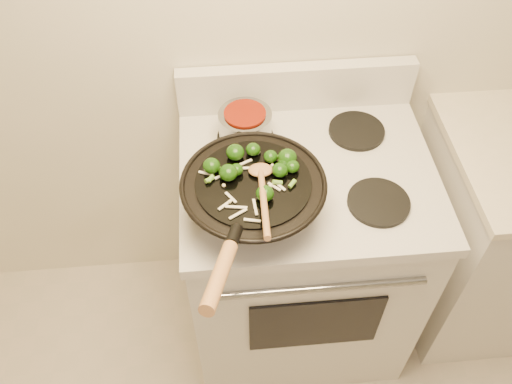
{
  "coord_description": "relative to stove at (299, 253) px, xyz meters",
  "views": [
    {
      "loc": [
        -0.43,
        0.07,
        2.12
      ],
      "look_at": [
        -0.35,
        1.01,
        1.03
      ],
      "focal_mm": 38.0,
      "sensor_mm": 36.0,
      "label": 1
    }
  ],
  "objects": [
    {
      "name": "saucepan",
      "position": [
        -0.18,
        0.15,
        0.51
      ],
      "size": [
        0.17,
        0.26,
        0.1
      ],
      "color": "gray",
      "rests_on": "stove"
    },
    {
      "name": "wok",
      "position": [
        -0.18,
        -0.16,
        0.53
      ],
      "size": [
        0.39,
        0.64,
        0.25
      ],
      "color": "black",
      "rests_on": "stove"
    },
    {
      "name": "stove",
      "position": [
        0.0,
        0.0,
        0.0
      ],
      "size": [
        0.78,
        0.67,
        1.08
      ],
      "color": "silver",
      "rests_on": "ground"
    },
    {
      "name": "stirfry",
      "position": [
        -0.17,
        -0.11,
        0.6
      ],
      "size": [
        0.27,
        0.26,
        0.05
      ],
      "color": "#153B09",
      "rests_on": "wok"
    },
    {
      "name": "wooden_spoon",
      "position": [
        -0.16,
        -0.2,
        0.61
      ],
      "size": [
        0.07,
        0.3,
        0.08
      ],
      "color": "#AB7443",
      "rests_on": "wok"
    }
  ]
}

